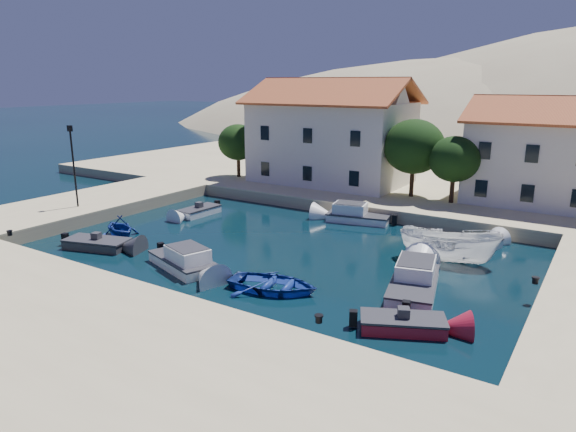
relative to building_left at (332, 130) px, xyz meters
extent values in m
plane|color=black|center=(6.00, -28.00, -5.94)|extent=(400.00, 400.00, 0.00)
cube|color=#C6B587|center=(6.00, -34.00, -5.44)|extent=(52.00, 12.00, 1.00)
cube|color=#C6B587|center=(-13.00, -18.00, -5.44)|extent=(8.00, 20.00, 1.00)
cube|color=#C6B587|center=(8.00, 10.00, -5.44)|extent=(80.00, 36.00, 1.00)
ellipsoid|color=tan|center=(-4.00, 82.00, -25.94)|extent=(198.00, 126.00, 72.00)
cube|color=silver|center=(0.00, 0.00, -1.19)|extent=(14.00, 9.00, 7.50)
pyramid|color=#9E3923|center=(0.00, 0.00, 3.66)|extent=(14.70, 9.45, 2.20)
cube|color=silver|center=(18.00, 1.00, -1.69)|extent=(10.00, 8.00, 6.50)
pyramid|color=#9E3923|center=(18.00, 1.00, 2.46)|extent=(10.50, 8.40, 1.80)
cylinder|color=#382314|center=(-9.00, -3.00, -3.69)|extent=(0.36, 0.36, 2.50)
ellipsoid|color=black|center=(-9.00, -3.00, -1.44)|extent=(4.00, 4.00, 3.60)
cylinder|color=#382314|center=(9.00, -2.50, -3.44)|extent=(0.36, 0.36, 3.00)
ellipsoid|color=black|center=(9.00, -2.50, -0.74)|extent=(5.00, 5.00, 4.50)
cylinder|color=#382314|center=(12.50, -3.00, -3.69)|extent=(0.36, 0.36, 2.50)
ellipsoid|color=black|center=(12.50, -3.00, -1.44)|extent=(4.00, 4.00, 3.60)
cylinder|color=black|center=(-11.50, -20.00, -1.94)|extent=(0.14, 0.14, 6.00)
cube|color=black|center=(-11.50, -20.00, 1.06)|extent=(0.35, 0.25, 0.45)
cylinder|color=black|center=(-8.30, -27.20, -4.79)|extent=(0.36, 0.36, 0.30)
cylinder|color=black|center=(14.00, -27.20, -4.79)|extent=(0.36, 0.36, 0.30)
cylinder|color=black|center=(20.70, -18.00, -4.79)|extent=(0.36, 0.36, 0.30)
cube|color=#343338|center=(-4.14, -23.96, -5.69)|extent=(4.36, 2.85, 0.90)
cube|color=#343338|center=(-4.14, -23.96, -5.36)|extent=(4.46, 2.91, 0.10)
cube|color=#343338|center=(-4.14, -23.96, -5.14)|extent=(0.62, 0.62, 0.50)
cube|color=white|center=(3.01, -23.61, -5.69)|extent=(5.12, 3.42, 0.90)
cube|color=#343338|center=(3.01, -23.61, -5.36)|extent=(5.24, 3.49, 0.10)
cube|color=white|center=(3.01, -23.61, -4.99)|extent=(2.92, 2.42, 0.90)
imported|color=navy|center=(9.25, -23.52, -5.94)|extent=(5.32, 4.28, 0.98)
cube|color=maroon|center=(16.42, -24.13, -5.69)|extent=(3.87, 2.95, 0.90)
cube|color=#343338|center=(16.42, -24.13, -5.36)|extent=(3.96, 3.02, 0.10)
cube|color=#343338|center=(16.42, -24.13, -5.14)|extent=(0.67, 0.67, 0.50)
cube|color=white|center=(15.34, -19.72, -5.69)|extent=(3.35, 5.72, 0.90)
cube|color=#343338|center=(15.34, -19.72, -5.36)|extent=(3.43, 5.86, 0.10)
cube|color=white|center=(15.34, -19.72, -4.99)|extent=(2.46, 3.19, 0.90)
imported|color=white|center=(15.58, -14.33, -5.94)|extent=(6.11, 3.09, 2.26)
cube|color=white|center=(16.50, -11.16, -5.69)|extent=(2.60, 3.73, 0.90)
cube|color=#343338|center=(16.50, -11.16, -5.36)|extent=(2.66, 3.81, 0.10)
cube|color=#343338|center=(16.50, -11.16, -5.14)|extent=(0.63, 0.63, 0.50)
imported|color=navy|center=(-4.82, -21.54, -5.94)|extent=(4.12, 3.84, 1.77)
cube|color=white|center=(-4.44, -13.99, -5.69)|extent=(1.72, 3.58, 0.90)
cube|color=#343338|center=(-4.44, -13.99, -5.36)|extent=(1.76, 3.66, 0.10)
cube|color=#343338|center=(-4.44, -13.99, -5.14)|extent=(0.52, 0.52, 0.50)
cube|color=white|center=(7.20, -9.00, -5.69)|extent=(4.89, 2.82, 0.90)
cube|color=#343338|center=(7.20, -9.00, -5.36)|extent=(5.00, 2.88, 0.10)
cube|color=white|center=(7.20, -9.00, -4.99)|extent=(2.71, 2.11, 0.90)
camera|label=1|loc=(23.14, -43.71, 4.42)|focal=32.00mm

